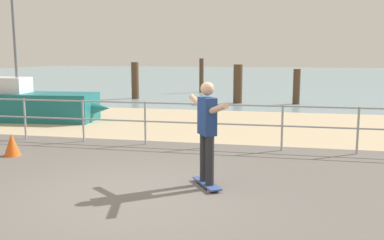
{
  "coord_description": "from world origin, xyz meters",
  "views": [
    {
      "loc": [
        2.25,
        -6.05,
        2.19
      ],
      "look_at": [
        0.53,
        2.0,
        0.9
      ],
      "focal_mm": 40.37,
      "sensor_mm": 36.0,
      "label": 1
    }
  ],
  "objects_px": {
    "skateboard": "(207,184)",
    "skateboarder": "(207,126)",
    "traffic_cone": "(12,145)",
    "sailboat": "(32,105)"
  },
  "relations": [
    {
      "from": "skateboard",
      "to": "skateboarder",
      "type": "relative_size",
      "value": 0.47
    },
    {
      "from": "skateboarder",
      "to": "traffic_cone",
      "type": "bearing_deg",
      "value": 164.3
    },
    {
      "from": "skateboard",
      "to": "skateboarder",
      "type": "distance_m",
      "value": 0.95
    },
    {
      "from": "sailboat",
      "to": "skateboard",
      "type": "bearing_deg",
      "value": -40.3
    },
    {
      "from": "skateboard",
      "to": "traffic_cone",
      "type": "height_order",
      "value": "traffic_cone"
    },
    {
      "from": "skateboard",
      "to": "traffic_cone",
      "type": "relative_size",
      "value": 1.57
    },
    {
      "from": "sailboat",
      "to": "skateboarder",
      "type": "distance_m",
      "value": 8.87
    },
    {
      "from": "sailboat",
      "to": "skateboard",
      "type": "xyz_separation_m",
      "value": [
        6.75,
        -5.73,
        -0.46
      ]
    },
    {
      "from": "skateboard",
      "to": "skateboarder",
      "type": "xyz_separation_m",
      "value": [
        -0.0,
        0.0,
        0.95
      ]
    },
    {
      "from": "skateboarder",
      "to": "traffic_cone",
      "type": "relative_size",
      "value": 3.3
    }
  ]
}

